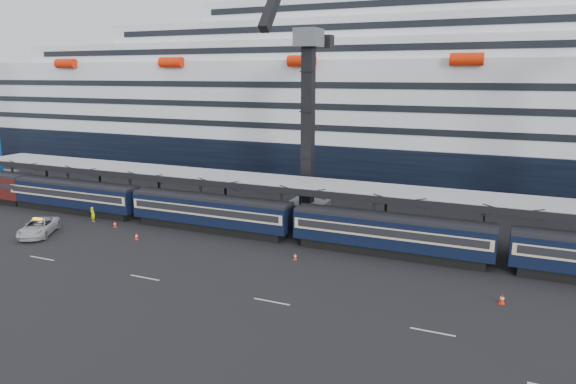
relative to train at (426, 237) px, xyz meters
The scene contains 11 objects.
ground 11.25m from the train, 65.06° to the right, with size 260.00×260.00×0.00m, color black.
train is the anchor object (origin of this frame).
canopy 6.85m from the train, 40.71° to the left, with size 130.00×6.25×5.53m.
cruise_ship 37.56m from the train, 84.34° to the left, with size 214.09×28.84×34.00m.
crane_dark_near 20.10m from the train, 150.76° to the left, with size 4.50×17.75×35.08m.
pickup_truck 40.60m from the train, 167.48° to the right, with size 2.87×6.23×1.73m, color #B1B3B8.
worker 38.10m from the train, behind, with size 0.65×0.43×1.78m, color #D4E50C.
traffic_cone_a 29.51m from the train, 168.50° to the right, with size 0.38×0.38×0.76m.
traffic_cone_b 34.25m from the train, behind, with size 0.39×0.39×0.78m.
traffic_cone_c 12.34m from the train, 156.56° to the right, with size 0.35×0.35×0.71m.
traffic_cone_e 10.25m from the train, 47.23° to the right, with size 0.42×0.42×0.84m.
Camera 1 is at (1.51, -36.93, 17.01)m, focal length 32.00 mm.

